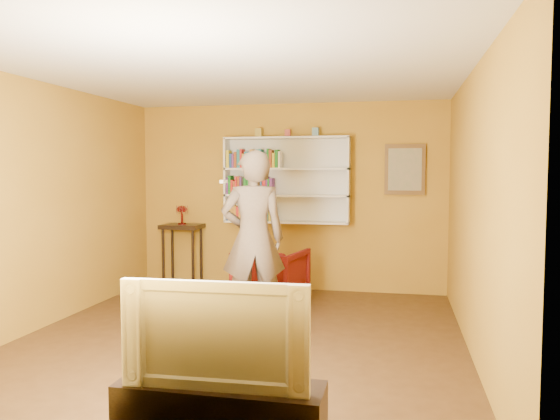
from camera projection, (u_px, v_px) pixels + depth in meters
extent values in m
cube|color=#3F2814|center=(241.00, 345.00, 5.61)|extent=(5.30, 5.80, 0.12)
cube|color=#A2741E|center=(289.00, 197.00, 7.97)|extent=(5.30, 0.04, 2.70)
cube|color=#A2741E|center=(113.00, 237.00, 3.05)|extent=(5.30, 0.04, 2.70)
cube|color=#A2741E|center=(42.00, 205.00, 5.99)|extent=(0.04, 5.80, 2.70)
cube|color=#A2741E|center=(476.00, 212.00, 5.03)|extent=(0.04, 5.80, 2.70)
cube|color=silver|center=(239.00, 70.00, 5.41)|extent=(5.30, 5.80, 0.06)
cube|color=silver|center=(288.00, 180.00, 7.91)|extent=(1.80, 0.03, 1.20)
cube|color=silver|center=(227.00, 180.00, 7.97)|extent=(0.03, 0.28, 1.20)
cube|color=silver|center=(349.00, 180.00, 7.60)|extent=(0.03, 0.28, 1.20)
cube|color=silver|center=(286.00, 222.00, 7.83)|extent=(1.80, 0.28, 0.03)
cube|color=silver|center=(286.00, 195.00, 7.80)|extent=(1.80, 0.28, 0.03)
cube|color=silver|center=(286.00, 169.00, 7.77)|extent=(1.80, 0.28, 0.03)
cube|color=silver|center=(286.00, 138.00, 7.74)|extent=(1.80, 0.28, 0.03)
cube|color=navy|center=(229.00, 212.00, 7.95)|extent=(0.02, 0.17, 0.23)
cube|color=gold|center=(231.00, 213.00, 7.95)|extent=(0.02, 0.18, 0.21)
cube|color=#AE7822|center=(233.00, 213.00, 7.94)|extent=(0.04, 0.18, 0.22)
cube|color=#AE7822|center=(236.00, 213.00, 7.93)|extent=(0.04, 0.17, 0.21)
cube|color=red|center=(239.00, 213.00, 7.92)|extent=(0.03, 0.17, 0.20)
cube|color=#AE7822|center=(242.00, 214.00, 7.92)|extent=(0.04, 0.18, 0.19)
cube|color=#186E21|center=(245.00, 213.00, 7.91)|extent=(0.04, 0.18, 0.22)
cube|color=maroon|center=(247.00, 214.00, 7.90)|extent=(0.03, 0.17, 0.20)
cube|color=navy|center=(250.00, 212.00, 7.89)|extent=(0.04, 0.17, 0.25)
cube|color=maroon|center=(252.00, 211.00, 7.87)|extent=(0.04, 0.16, 0.27)
cube|color=#216C7A|center=(255.00, 213.00, 7.87)|extent=(0.04, 0.17, 0.22)
cube|color=maroon|center=(258.00, 214.00, 7.85)|extent=(0.04, 0.14, 0.20)
cube|color=maroon|center=(261.00, 212.00, 7.86)|extent=(0.03, 0.18, 0.26)
cube|color=#216C7A|center=(263.00, 213.00, 7.85)|extent=(0.04, 0.18, 0.22)
cube|color=black|center=(266.00, 213.00, 7.83)|extent=(0.04, 0.17, 0.23)
cube|color=#216C7A|center=(269.00, 213.00, 7.82)|extent=(0.02, 0.16, 0.24)
cube|color=gold|center=(271.00, 214.00, 7.82)|extent=(0.03, 0.17, 0.19)
cube|color=white|center=(273.00, 212.00, 7.80)|extent=(0.03, 0.15, 0.26)
cube|color=#5C2A7E|center=(229.00, 186.00, 7.93)|extent=(0.02, 0.18, 0.23)
cube|color=#186E21|center=(231.00, 185.00, 7.92)|extent=(0.03, 0.17, 0.27)
cube|color=red|center=(233.00, 187.00, 7.90)|extent=(0.03, 0.15, 0.21)
cube|color=maroon|center=(235.00, 188.00, 7.90)|extent=(0.03, 0.15, 0.19)
cube|color=red|center=(237.00, 185.00, 7.91)|extent=(0.03, 0.19, 0.26)
cube|color=maroon|center=(239.00, 185.00, 7.88)|extent=(0.03, 0.14, 0.26)
cube|color=#5C2A7E|center=(242.00, 186.00, 7.87)|extent=(0.02, 0.15, 0.25)
cube|color=black|center=(244.00, 186.00, 7.86)|extent=(0.03, 0.14, 0.25)
cube|color=#186E21|center=(246.00, 186.00, 7.87)|extent=(0.04, 0.18, 0.24)
cube|color=#186E21|center=(249.00, 185.00, 7.86)|extent=(0.03, 0.17, 0.26)
cube|color=#5C2A7E|center=(252.00, 186.00, 7.85)|extent=(0.04, 0.17, 0.24)
cube|color=red|center=(254.00, 187.00, 7.85)|extent=(0.03, 0.18, 0.21)
cube|color=black|center=(257.00, 186.00, 7.84)|extent=(0.04, 0.17, 0.25)
cube|color=#216C7A|center=(259.00, 187.00, 7.83)|extent=(0.02, 0.17, 0.22)
cube|color=navy|center=(262.00, 185.00, 7.82)|extent=(0.04, 0.17, 0.26)
cube|color=red|center=(265.00, 186.00, 7.82)|extent=(0.04, 0.18, 0.25)
cube|color=#5C2A7E|center=(268.00, 186.00, 7.79)|extent=(0.02, 0.15, 0.25)
cube|color=#186E21|center=(270.00, 187.00, 7.81)|extent=(0.02, 0.19, 0.22)
cube|color=#5C2A7E|center=(272.00, 186.00, 7.79)|extent=(0.04, 0.18, 0.23)
cube|color=gold|center=(229.00, 159.00, 7.89)|extent=(0.04, 0.15, 0.25)
cube|color=navy|center=(232.00, 161.00, 7.89)|extent=(0.03, 0.16, 0.21)
cube|color=#5C2A7E|center=(234.00, 161.00, 7.88)|extent=(0.03, 0.17, 0.20)
cube|color=maroon|center=(236.00, 160.00, 7.86)|extent=(0.04, 0.15, 0.23)
cube|color=#216C7A|center=(240.00, 159.00, 7.86)|extent=(0.04, 0.17, 0.26)
cube|color=red|center=(242.00, 159.00, 7.86)|extent=(0.03, 0.18, 0.27)
cube|color=#AE7822|center=(244.00, 161.00, 7.84)|extent=(0.03, 0.15, 0.20)
cube|color=#216C7A|center=(247.00, 160.00, 7.83)|extent=(0.04, 0.15, 0.23)
cube|color=navy|center=(249.00, 160.00, 7.82)|extent=(0.03, 0.15, 0.23)
cube|color=#AE7822|center=(252.00, 159.00, 7.81)|extent=(0.04, 0.15, 0.26)
cube|color=#5C2A7E|center=(256.00, 161.00, 7.81)|extent=(0.04, 0.16, 0.19)
cube|color=#216C7A|center=(259.00, 159.00, 7.80)|extent=(0.03, 0.16, 0.26)
cube|color=#216C7A|center=(261.00, 159.00, 7.80)|extent=(0.04, 0.18, 0.27)
cube|color=black|center=(264.00, 161.00, 7.78)|extent=(0.02, 0.15, 0.21)
cube|color=#186E21|center=(266.00, 161.00, 7.79)|extent=(0.04, 0.18, 0.20)
cube|color=#186E21|center=(269.00, 158.00, 7.78)|extent=(0.03, 0.18, 0.27)
cube|color=maroon|center=(271.00, 159.00, 7.76)|extent=(0.04, 0.17, 0.26)
cube|color=gold|center=(275.00, 160.00, 7.76)|extent=(0.04, 0.18, 0.21)
cube|color=#186E21|center=(278.00, 159.00, 7.74)|extent=(0.04, 0.17, 0.26)
cube|color=white|center=(280.00, 160.00, 7.74)|extent=(0.03, 0.17, 0.23)
cube|color=olive|center=(259.00, 133.00, 7.82)|extent=(0.09, 0.09, 0.13)
cube|color=#A13D35|center=(288.00, 133.00, 7.73)|extent=(0.08, 0.08, 0.10)
cube|color=slate|center=(316.00, 132.00, 7.65)|extent=(0.09, 0.09, 0.12)
cube|color=#553918|center=(405.00, 169.00, 7.54)|extent=(0.55, 0.04, 0.70)
cube|color=gray|center=(405.00, 169.00, 7.51)|extent=(0.45, 0.02, 0.58)
cylinder|color=black|center=(163.00, 259.00, 7.98)|extent=(0.04, 0.04, 0.88)
cylinder|color=black|center=(193.00, 260.00, 7.88)|extent=(0.04, 0.04, 0.88)
cylinder|color=black|center=(173.00, 256.00, 8.31)|extent=(0.04, 0.04, 0.88)
cylinder|color=black|center=(201.00, 257.00, 8.21)|extent=(0.04, 0.04, 0.88)
cube|color=black|center=(182.00, 226.00, 8.06)|extent=(0.58, 0.44, 0.06)
cylinder|color=maroon|center=(182.00, 224.00, 8.06)|extent=(0.12, 0.12, 0.02)
cylinder|color=maroon|center=(182.00, 218.00, 8.06)|extent=(0.03, 0.03, 0.15)
ellipsoid|color=maroon|center=(182.00, 209.00, 8.05)|extent=(0.16, 0.16, 0.11)
cylinder|color=#FFE6AE|center=(187.00, 210.00, 8.03)|extent=(0.01, 0.01, 0.12)
cylinder|color=#FFE6AE|center=(187.00, 209.00, 8.07)|extent=(0.01, 0.01, 0.12)
cylinder|color=#FFE6AE|center=(186.00, 209.00, 8.11)|extent=(0.01, 0.01, 0.12)
cylinder|color=#FFE6AE|center=(184.00, 209.00, 8.12)|extent=(0.01, 0.01, 0.12)
cylinder|color=#FFE6AE|center=(181.00, 209.00, 8.12)|extent=(0.01, 0.01, 0.12)
cylinder|color=#FFE6AE|center=(179.00, 209.00, 8.10)|extent=(0.01, 0.01, 0.12)
cylinder|color=#FFE6AE|center=(177.00, 210.00, 8.06)|extent=(0.01, 0.01, 0.12)
cylinder|color=#FFE6AE|center=(176.00, 210.00, 8.02)|extent=(0.01, 0.01, 0.12)
cylinder|color=#FFE6AE|center=(177.00, 210.00, 7.99)|extent=(0.01, 0.01, 0.12)
cylinder|color=#FFE6AE|center=(180.00, 210.00, 7.97)|extent=(0.01, 0.01, 0.12)
cylinder|color=#FFE6AE|center=(183.00, 210.00, 7.97)|extent=(0.01, 0.01, 0.12)
cylinder|color=#FFE6AE|center=(185.00, 210.00, 7.99)|extent=(0.01, 0.01, 0.12)
imported|color=#4C0508|center=(271.00, 277.00, 6.99)|extent=(0.94, 0.95, 0.74)
imported|color=brown|center=(253.00, 239.00, 6.05)|extent=(0.83, 0.67, 1.95)
cube|color=white|center=(224.00, 182.00, 5.83)|extent=(0.04, 0.15, 0.04)
cube|color=black|center=(220.00, 420.00, 3.28)|extent=(1.26, 0.38, 0.45)
imported|color=black|center=(219.00, 331.00, 3.25)|extent=(1.12, 0.19, 0.64)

